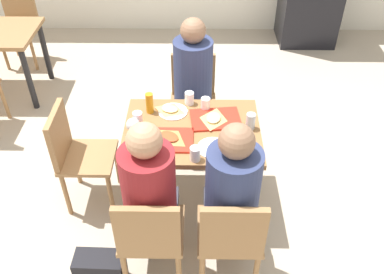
{
  "coord_description": "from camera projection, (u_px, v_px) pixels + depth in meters",
  "views": [
    {
      "loc": [
        0.03,
        -2.33,
        2.59
      ],
      "look_at": [
        0.0,
        0.0,
        0.65
      ],
      "focal_mm": 39.33,
      "sensor_mm": 36.0,
      "label": 1
    }
  ],
  "objects": [
    {
      "name": "ground_plane",
      "position": [
        192.0,
        199.0,
        3.46
      ],
      "size": [
        10.0,
        10.0,
        0.02
      ],
      "primitive_type": "cube",
      "color": "#B7A893"
    },
    {
      "name": "main_table",
      "position": [
        192.0,
        141.0,
        3.06
      ],
      "size": [
        0.97,
        0.74,
        0.72
      ],
      "color": "olive",
      "rests_on": "ground_plane"
    },
    {
      "name": "chair_near_left",
      "position": [
        150.0,
        235.0,
        2.55
      ],
      "size": [
        0.4,
        0.4,
        0.86
      ],
      "color": "#9E7247",
      "rests_on": "ground_plane"
    },
    {
      "name": "chair_near_right",
      "position": [
        230.0,
        236.0,
        2.55
      ],
      "size": [
        0.4,
        0.4,
        0.86
      ],
      "color": "#9E7247",
      "rests_on": "ground_plane"
    },
    {
      "name": "chair_far_side",
      "position": [
        193.0,
        95.0,
        3.71
      ],
      "size": [
        0.4,
        0.4,
        0.86
      ],
      "color": "#9E7247",
      "rests_on": "ground_plane"
    },
    {
      "name": "chair_left_end",
      "position": [
        76.0,
        151.0,
        3.14
      ],
      "size": [
        0.4,
        0.4,
        0.86
      ],
      "color": "#9E7247",
      "rests_on": "ground_plane"
    },
    {
      "name": "person_in_red",
      "position": [
        150.0,
        190.0,
        2.5
      ],
      "size": [
        0.32,
        0.42,
        1.27
      ],
      "color": "#383842",
      "rests_on": "ground_plane"
    },
    {
      "name": "person_in_brown_jacket",
      "position": [
        232.0,
        191.0,
        2.5
      ],
      "size": [
        0.32,
        0.42,
        1.27
      ],
      "color": "#383842",
      "rests_on": "ground_plane"
    },
    {
      "name": "person_far_side",
      "position": [
        193.0,
        80.0,
        3.45
      ],
      "size": [
        0.32,
        0.42,
        1.27
      ],
      "color": "#383842",
      "rests_on": "ground_plane"
    },
    {
      "name": "tray_red_near",
      "position": [
        167.0,
        140.0,
        2.89
      ],
      "size": [
        0.36,
        0.26,
        0.02
      ],
      "primitive_type": "cube",
      "rotation": [
        0.0,
        0.0,
        -0.01
      ],
      "color": "red",
      "rests_on": "main_table"
    },
    {
      "name": "tray_red_far",
      "position": [
        215.0,
        119.0,
        3.07
      ],
      "size": [
        0.39,
        0.3,
        0.02
      ],
      "primitive_type": "cube",
      "rotation": [
        0.0,
        0.0,
        0.11
      ],
      "color": "red",
      "rests_on": "main_table"
    },
    {
      "name": "paper_plate_center",
      "position": [
        173.0,
        112.0,
        3.15
      ],
      "size": [
        0.22,
        0.22,
        0.01
      ],
      "primitive_type": "cylinder",
      "color": "white",
      "rests_on": "main_table"
    },
    {
      "name": "paper_plate_near_edge",
      "position": [
        213.0,
        148.0,
        2.83
      ],
      "size": [
        0.22,
        0.22,
        0.01
      ],
      "primitive_type": "cylinder",
      "color": "white",
      "rests_on": "main_table"
    },
    {
      "name": "pizza_slice_a",
      "position": [
        169.0,
        137.0,
        2.88
      ],
      "size": [
        0.25,
        0.24,
        0.02
      ],
      "color": "#C68C47",
      "rests_on": "tray_red_near"
    },
    {
      "name": "pizza_slice_b",
      "position": [
        214.0,
        118.0,
        3.05
      ],
      "size": [
        0.18,
        0.22,
        0.02
      ],
      "color": "#DBAD60",
      "rests_on": "tray_red_far"
    },
    {
      "name": "pizza_slice_c",
      "position": [
        170.0,
        109.0,
        3.15
      ],
      "size": [
        0.21,
        0.19,
        0.02
      ],
      "color": "#DBAD60",
      "rests_on": "paper_plate_center"
    },
    {
      "name": "plastic_cup_a",
      "position": [
        189.0,
        98.0,
        3.2
      ],
      "size": [
        0.07,
        0.07,
        0.1
      ],
      "primitive_type": "cylinder",
      "color": "white",
      "rests_on": "main_table"
    },
    {
      "name": "plastic_cup_b",
      "position": [
        195.0,
        154.0,
        2.71
      ],
      "size": [
        0.07,
        0.07,
        0.1
      ],
      "primitive_type": "cylinder",
      "color": "white",
      "rests_on": "main_table"
    },
    {
      "name": "plastic_cup_c",
      "position": [
        138.0,
        118.0,
        3.0
      ],
      "size": [
        0.07,
        0.07,
        0.1
      ],
      "primitive_type": "cylinder",
      "color": "white",
      "rests_on": "main_table"
    },
    {
      "name": "plastic_cup_d",
      "position": [
        205.0,
        104.0,
        3.14
      ],
      "size": [
        0.07,
        0.07,
        0.1
      ],
      "primitive_type": "cylinder",
      "color": "white",
      "rests_on": "main_table"
    },
    {
      "name": "soda_can",
      "position": [
        251.0,
        121.0,
        2.96
      ],
      "size": [
        0.07,
        0.07,
        0.12
      ],
      "primitive_type": "cylinder",
      "color": "#B7BCC6",
      "rests_on": "main_table"
    },
    {
      "name": "condiment_bottle",
      "position": [
        150.0,
        103.0,
        3.1
      ],
      "size": [
        0.06,
        0.06,
        0.16
      ],
      "primitive_type": "cylinder",
      "color": "orange",
      "rests_on": "main_table"
    },
    {
      "name": "foil_bundle",
      "position": [
        133.0,
        125.0,
        2.95
      ],
      "size": [
        0.1,
        0.1,
        0.1
      ],
      "primitive_type": "sphere",
      "color": "silver",
      "rests_on": "main_table"
    },
    {
      "name": "handbag",
      "position": [
        101.0,
        270.0,
        2.77
      ],
      "size": [
        0.32,
        0.17,
        0.28
      ],
      "primitive_type": "cube",
      "rotation": [
        0.0,
        0.0,
        -0.03
      ],
      "color": "black",
      "rests_on": "ground_plane"
    },
    {
      "name": "background_chair_far",
      "position": [
        20.0,
        21.0,
        4.9
      ],
      "size": [
        0.4,
        0.4,
        0.86
      ],
      "color": "#9E7247",
      "rests_on": "ground_plane"
    }
  ]
}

